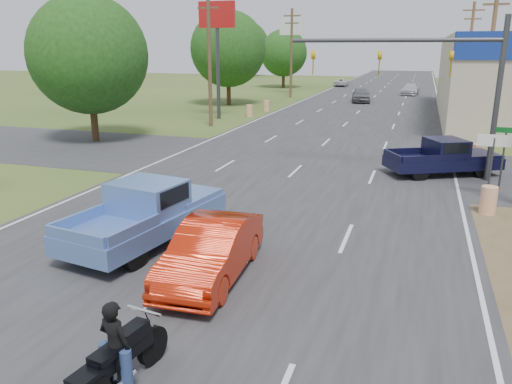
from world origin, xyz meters
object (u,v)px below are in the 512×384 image
(distant_car_grey, at_px, (361,95))
(navy_pickup, at_px, (445,157))
(red_convertible, at_px, (211,251))
(distant_car_silver, at_px, (410,89))
(rider, at_px, (115,351))
(distant_car_white, at_px, (341,82))
(blue_pickup, at_px, (149,211))
(motorcycle, at_px, (114,368))

(distant_car_grey, bearing_deg, navy_pickup, -84.92)
(red_convertible, height_order, distant_car_silver, red_convertible)
(distant_car_silver, bearing_deg, rider, -88.51)
(rider, distance_m, distant_car_silver, 60.19)
(distant_car_white, bearing_deg, distant_car_grey, 101.95)
(blue_pickup, relative_size, navy_pickup, 1.10)
(motorcycle, xyz_separation_m, distant_car_silver, (3.03, 60.18, 0.16))
(blue_pickup, xyz_separation_m, distant_car_grey, (1.22, 42.95, -0.16))
(rider, bearing_deg, red_convertible, -78.23)
(distant_car_white, bearing_deg, navy_pickup, 101.70)
(blue_pickup, relative_size, distant_car_grey, 1.28)
(navy_pickup, distance_m, distant_car_white, 55.65)
(red_convertible, relative_size, navy_pickup, 0.83)
(red_convertible, distance_m, navy_pickup, 14.65)
(red_convertible, relative_size, distant_car_silver, 0.93)
(red_convertible, relative_size, distant_car_white, 1.05)
(rider, xyz_separation_m, navy_pickup, (5.75, 17.98, 0.03))
(distant_car_silver, bearing_deg, navy_pickup, -81.92)
(motorcycle, height_order, distant_car_silver, distant_car_silver)
(red_convertible, bearing_deg, blue_pickup, 144.22)
(distant_car_silver, bearing_deg, motorcycle, -88.51)
(rider, height_order, distant_car_white, rider)
(motorcycle, bearing_deg, distant_car_white, 104.83)
(red_convertible, xyz_separation_m, navy_pickup, (5.98, 13.38, 0.11))
(red_convertible, relative_size, blue_pickup, 0.76)
(blue_pickup, relative_size, distant_car_silver, 1.23)
(red_convertible, height_order, distant_car_white, red_convertible)
(distant_car_grey, height_order, distant_car_white, distant_car_grey)
(red_convertible, distance_m, blue_pickup, 3.34)
(red_convertible, xyz_separation_m, distant_car_white, (-7.23, 67.44, -0.15))
(motorcycle, relative_size, distant_car_grey, 0.51)
(blue_pickup, bearing_deg, distant_car_grey, 97.33)
(motorcycle, xyz_separation_m, blue_pickup, (-3.02, 6.47, 0.41))
(red_convertible, xyz_separation_m, motorcycle, (0.22, -4.67, -0.20))
(red_convertible, relative_size, distant_car_grey, 0.97)
(rider, distance_m, distant_car_white, 72.42)
(red_convertible, xyz_separation_m, blue_pickup, (-2.80, 1.80, 0.21))
(distant_car_silver, bearing_deg, blue_pickup, -92.06)
(motorcycle, height_order, blue_pickup, blue_pickup)
(blue_pickup, height_order, navy_pickup, blue_pickup)
(rider, bearing_deg, blue_pickup, -55.73)
(red_convertible, bearing_deg, distant_car_silver, 83.56)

